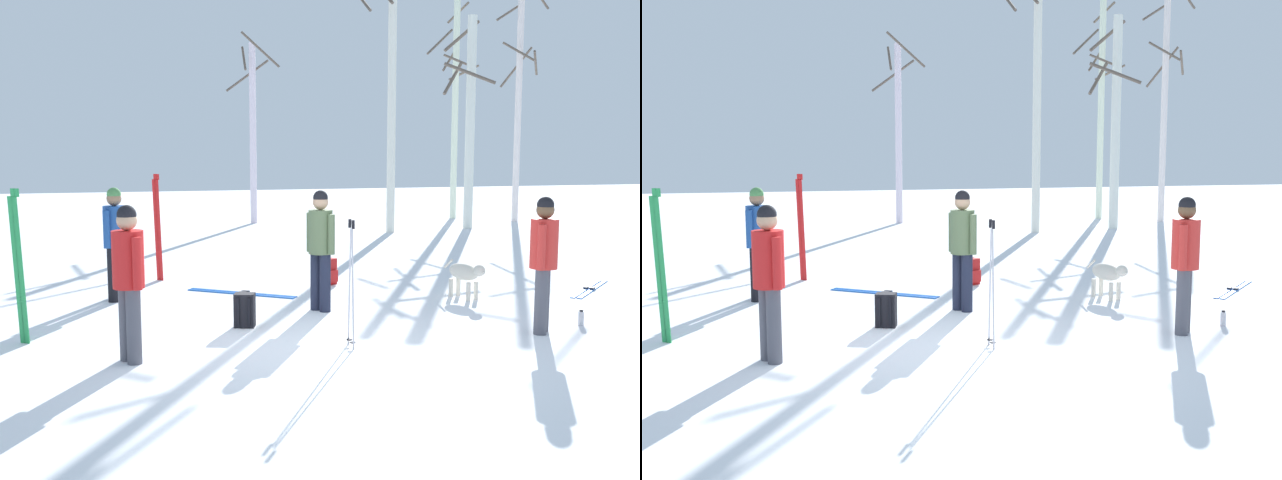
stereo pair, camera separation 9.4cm
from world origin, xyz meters
TOP-DOWN VIEW (x-y plane):
  - ground_plane at (0.00, 0.00)m, footprint 60.00×60.00m
  - person_0 at (-2.23, 3.35)m, footprint 0.34×0.45m
  - person_1 at (-2.05, -0.04)m, footprint 0.34×0.48m
  - person_2 at (0.58, 1.92)m, footprint 0.34×0.46m
  - person_4 at (2.96, 0.01)m, footprint 0.36×0.43m
  - dog at (2.95, 2.19)m, footprint 0.39×0.87m
  - ski_pair_planted_0 at (-1.54, 4.96)m, footprint 0.15×0.14m
  - ski_pair_planted_1 at (-3.30, 1.10)m, footprint 0.19×0.14m
  - ski_pair_lying_0 at (5.24, 2.37)m, footprint 1.42×1.34m
  - ski_pair_lying_1 at (-0.33, 3.41)m, footprint 1.61×1.23m
  - ski_poles_0 at (0.45, -0.04)m, footprint 0.07×0.24m
  - backpack_0 at (-0.60, 1.25)m, footprint 0.31×0.33m
  - backpack_1 at (1.21, 3.86)m, footprint 0.32×0.34m
  - water_bottle_0 at (3.67, 0.23)m, footprint 0.07×0.07m
  - birch_tree_0 at (1.61, 13.97)m, footprint 1.45×1.48m
  - birch_tree_1 at (4.74, 10.71)m, footprint 1.42×1.47m
  - birch_tree_2 at (7.17, 11.10)m, footprint 1.45×1.78m
  - birch_tree_3 at (7.97, 13.86)m, footprint 1.65×1.51m
  - birch_tree_4 at (9.43, 12.52)m, footprint 1.37×1.39m

SIDE VIEW (x-z plane):
  - ground_plane at x=0.00m, z-range 0.00..0.00m
  - ski_pair_lying_1 at x=-0.33m, z-range -0.01..0.03m
  - ski_pair_lying_0 at x=5.24m, z-range -0.01..0.03m
  - water_bottle_0 at x=3.67m, z-range -0.01..0.20m
  - backpack_0 at x=-0.60m, z-range -0.01..0.43m
  - backpack_1 at x=1.21m, z-range -0.01..0.43m
  - dog at x=2.95m, z-range 0.10..0.67m
  - ski_poles_0 at x=0.45m, z-range 0.05..1.55m
  - ski_pair_planted_1 at x=-3.30m, z-range -0.01..1.84m
  - ski_pair_planted_0 at x=-1.54m, z-range -0.01..1.84m
  - person_0 at x=-2.23m, z-range 0.12..1.84m
  - person_1 at x=-2.05m, z-range 0.12..1.84m
  - person_2 at x=0.58m, z-range 0.12..1.84m
  - person_4 at x=2.96m, z-range 0.12..1.84m
  - birch_tree_0 at x=1.61m, z-range 0.06..5.55m
  - birch_tree_2 at x=7.17m, z-range 0.13..5.96m
  - birch_tree_4 at x=9.43m, z-range 0.01..7.24m
  - birch_tree_3 at x=7.97m, z-range 0.15..7.22m
  - birch_tree_1 at x=4.74m, z-range 0.20..8.09m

